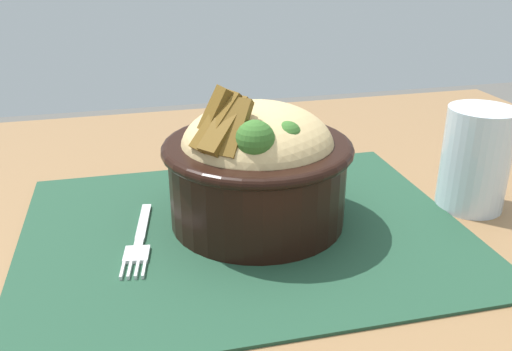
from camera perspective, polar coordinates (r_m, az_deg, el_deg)
name	(u,v)px	position (r m, az deg, el deg)	size (l,w,h in m)	color
table	(257,287)	(0.59, 0.14, -11.62)	(1.08, 0.83, 0.73)	olive
placemat	(245,230)	(0.54, -1.20, -5.67)	(0.42, 0.33, 0.00)	#1E422D
bowl	(256,166)	(0.52, -0.02, 0.98)	(0.18, 0.18, 0.14)	black
fork	(139,241)	(0.52, -12.11, -6.75)	(0.04, 0.13, 0.00)	silver
drinking_glass	(474,165)	(0.61, 21.89, 0.99)	(0.07, 0.07, 0.11)	silver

